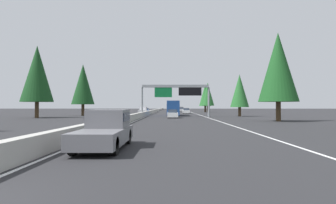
# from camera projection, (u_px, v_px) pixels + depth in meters

# --- Properties ---
(ground_plane) EXTENTS (320.00, 320.00, 0.00)m
(ground_plane) POSITION_uv_depth(u_px,v_px,m) (149.00, 115.00, 65.76)
(ground_plane) COLOR #262628
(median_barrier) EXTENTS (180.00, 0.56, 0.90)m
(median_barrier) POSITION_uv_depth(u_px,v_px,m) (153.00, 111.00, 85.77)
(median_barrier) COLOR #ADAAA3
(median_barrier) RESTS_ON ground
(shoulder_stripe_right) EXTENTS (160.00, 0.16, 0.01)m
(shoulder_stripe_right) POSITION_uv_depth(u_px,v_px,m) (196.00, 114.00, 75.60)
(shoulder_stripe_right) COLOR silver
(shoulder_stripe_right) RESTS_ON ground
(shoulder_stripe_median) EXTENTS (160.00, 0.16, 0.01)m
(shoulder_stripe_median) POSITION_uv_depth(u_px,v_px,m) (153.00, 114.00, 75.76)
(shoulder_stripe_median) COLOR silver
(shoulder_stripe_median) RESTS_ON ground
(sign_gantry_overhead) EXTENTS (0.50, 12.68, 5.96)m
(sign_gantry_overhead) POSITION_uv_depth(u_px,v_px,m) (176.00, 91.00, 53.77)
(sign_gantry_overhead) COLOR gray
(sign_gantry_overhead) RESTS_ON ground
(pickup_near_center) EXTENTS (5.60, 2.00, 1.86)m
(pickup_near_center) POSITION_uv_depth(u_px,v_px,m) (106.00, 129.00, 14.32)
(pickup_near_center) COLOR slate
(pickup_near_center) RESTS_ON ground
(sedan_mid_right) EXTENTS (4.40, 1.80, 1.47)m
(sedan_mid_right) POSITION_uv_depth(u_px,v_px,m) (173.00, 114.00, 50.16)
(sedan_mid_right) COLOR white
(sedan_mid_right) RESTS_ON ground
(sedan_mid_left) EXTENTS (4.40, 1.80, 1.47)m
(sedan_mid_left) POSITION_uv_depth(u_px,v_px,m) (186.00, 111.00, 79.59)
(sedan_mid_left) COLOR white
(sedan_mid_left) RESTS_ON ground
(sedan_near_right) EXTENTS (4.40, 1.80, 1.47)m
(sedan_near_right) POSITION_uv_depth(u_px,v_px,m) (182.00, 110.00, 110.72)
(sedan_near_right) COLOR silver
(sedan_near_right) RESTS_ON ground
(bus_distant_a) EXTENTS (11.50, 2.55, 3.10)m
(bus_distant_a) POSITION_uv_depth(u_px,v_px,m) (173.00, 108.00, 62.24)
(bus_distant_a) COLOR #1E4793
(bus_distant_a) RESTS_ON ground
(minivan_far_right) EXTENTS (5.00, 1.95, 1.69)m
(minivan_far_right) POSITION_uv_depth(u_px,v_px,m) (181.00, 108.00, 125.82)
(minivan_far_right) COLOR slate
(minivan_far_right) RESTS_ON ground
(oncoming_near) EXTENTS (5.60, 2.00, 1.86)m
(oncoming_near) POSITION_uv_depth(u_px,v_px,m) (143.00, 110.00, 79.61)
(oncoming_near) COLOR silver
(oncoming_near) RESTS_ON ground
(oncoming_far) EXTENTS (4.40, 1.80, 1.47)m
(oncoming_far) POSITION_uv_depth(u_px,v_px,m) (146.00, 110.00, 89.80)
(oncoming_far) COLOR #1E4793
(oncoming_far) RESTS_ON ground
(conifer_right_near) EXTENTS (5.25, 5.25, 11.94)m
(conifer_right_near) POSITION_uv_depth(u_px,v_px,m) (278.00, 67.00, 39.08)
(conifer_right_near) COLOR #4C3823
(conifer_right_near) RESTS_ON ground
(conifer_right_mid) EXTENTS (3.66, 3.66, 8.31)m
(conifer_right_mid) POSITION_uv_depth(u_px,v_px,m) (240.00, 91.00, 57.62)
(conifer_right_mid) COLOR #4C3823
(conifer_right_mid) RESTS_ON ground
(conifer_right_far) EXTENTS (4.05, 4.05, 9.21)m
(conifer_right_far) POSITION_uv_depth(u_px,v_px,m) (205.00, 95.00, 96.78)
(conifer_right_far) COLOR #4C3823
(conifer_right_far) RESTS_ON ground
(conifer_right_distant) EXTENTS (4.31, 4.31, 9.80)m
(conifer_right_distant) POSITION_uv_depth(u_px,v_px,m) (208.00, 94.00, 96.27)
(conifer_right_distant) COLOR #4C3823
(conifer_right_distant) RESTS_ON ground
(conifer_left_near) EXTENTS (5.54, 5.54, 12.58)m
(conifer_left_near) POSITION_uv_depth(u_px,v_px,m) (37.00, 74.00, 50.65)
(conifer_left_near) COLOR #4C3823
(conifer_left_near) RESTS_ON ground
(conifer_left_mid) EXTENTS (4.80, 4.80, 10.92)m
(conifer_left_mid) POSITION_uv_depth(u_px,v_px,m) (83.00, 84.00, 61.77)
(conifer_left_mid) COLOR #4C3823
(conifer_left_mid) RESTS_ON ground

